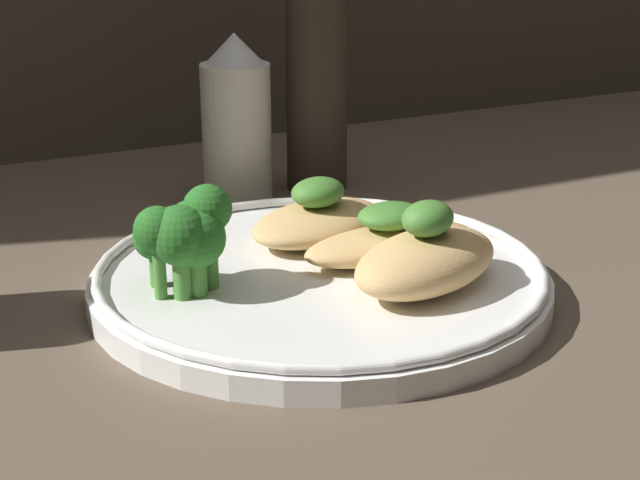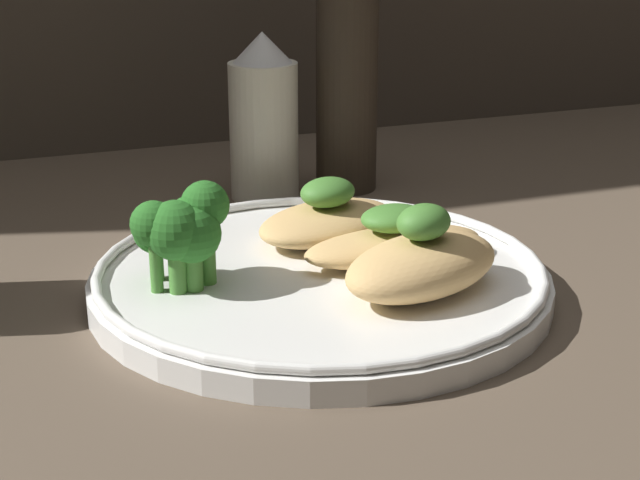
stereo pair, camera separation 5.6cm
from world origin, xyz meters
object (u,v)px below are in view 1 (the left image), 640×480
object	(u,v)px
pepper_grinder	(317,75)
plate	(320,279)
sauce_bottle	(236,122)
broccoli_bunch	(185,234)

from	to	relation	value
pepper_grinder	plate	bearing A→B (deg)	-116.00
sauce_bottle	pepper_grinder	world-z (taller)	pepper_grinder
plate	sauce_bottle	world-z (taller)	sauce_bottle
sauce_bottle	broccoli_bunch	bearing A→B (deg)	-119.40
plate	pepper_grinder	size ratio (longest dim) A/B	1.36
broccoli_bunch	sauce_bottle	distance (cm)	21.75
plate	broccoli_bunch	xyz separation A→B (cm)	(-7.89, 0.52, 3.87)
plate	sauce_bottle	bearing A→B (deg)	81.90
plate	broccoli_bunch	world-z (taller)	broccoli_bunch
sauce_bottle	pepper_grinder	bearing A→B (deg)	0.00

